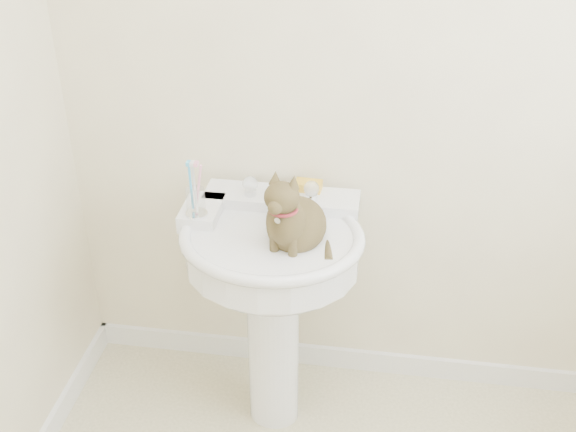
% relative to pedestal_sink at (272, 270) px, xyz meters
% --- Properties ---
extents(wall_back, '(2.20, 0.00, 2.50)m').
position_rel_pedestal_sink_xyz_m(wall_back, '(0.33, 0.29, 0.60)').
color(wall_back, beige).
rests_on(wall_back, ground).
extents(baseboard_back, '(2.20, 0.02, 0.09)m').
position_rel_pedestal_sink_xyz_m(baseboard_back, '(0.33, 0.28, -0.60)').
color(baseboard_back, white).
rests_on(baseboard_back, floor).
extents(pedestal_sink, '(0.60, 0.59, 0.82)m').
position_rel_pedestal_sink_xyz_m(pedestal_sink, '(0.00, 0.00, 0.00)').
color(pedestal_sink, white).
rests_on(pedestal_sink, floor).
extents(faucet, '(0.28, 0.12, 0.14)m').
position_rel_pedestal_sink_xyz_m(faucet, '(0.00, 0.15, 0.22)').
color(faucet, silver).
rests_on(faucet, pedestal_sink).
extents(soap_bar, '(0.09, 0.06, 0.03)m').
position_rel_pedestal_sink_xyz_m(soap_bar, '(0.09, 0.23, 0.19)').
color(soap_bar, gold).
rests_on(soap_bar, pedestal_sink).
extents(toothbrush_cup, '(0.07, 0.07, 0.18)m').
position_rel_pedestal_sink_xyz_m(toothbrush_cup, '(-0.24, 0.02, 0.23)').
color(toothbrush_cup, silver).
rests_on(toothbrush_cup, pedestal_sink).
extents(cat, '(0.20, 0.26, 0.37)m').
position_rel_pedestal_sink_xyz_m(cat, '(0.08, -0.03, 0.21)').
color(cat, brown).
rests_on(cat, pedestal_sink).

